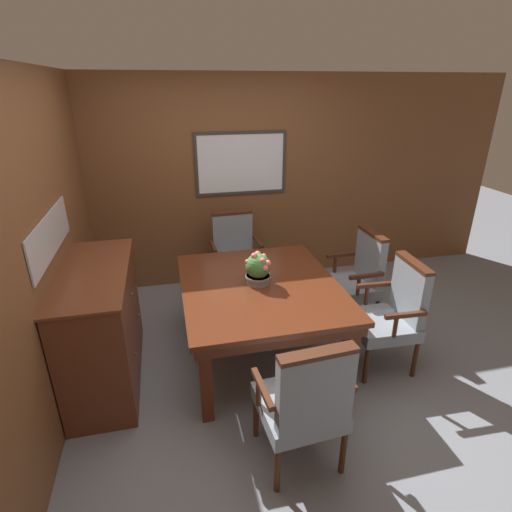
{
  "coord_description": "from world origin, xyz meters",
  "views": [
    {
      "loc": [
        -0.68,
        -2.75,
        2.31
      ],
      "look_at": [
        0.05,
        0.39,
        0.93
      ],
      "focal_mm": 28.0,
      "sensor_mm": 36.0,
      "label": 1
    }
  ],
  "objects": [
    {
      "name": "potted_plant",
      "position": [
        0.04,
        0.26,
        0.86
      ],
      "size": [
        0.22,
        0.23,
        0.29
      ],
      "color": "gray",
      "rests_on": "dining_table"
    },
    {
      "name": "dining_table",
      "position": [
        0.05,
        0.24,
        0.64
      ],
      "size": [
        1.34,
        1.57,
        0.73
      ],
      "color": "#562614",
      "rests_on": "ground_plane"
    },
    {
      "name": "chair_right_near",
      "position": [
        1.13,
        -0.14,
        0.52
      ],
      "size": [
        0.53,
        0.57,
        0.99
      ],
      "rotation": [
        0.0,
        0.0,
        -1.61
      ],
      "color": "#472314",
      "rests_on": "ground_plane"
    },
    {
      "name": "wall_back",
      "position": [
        0.0,
        1.89,
        1.23
      ],
      "size": [
        7.2,
        0.08,
        2.45
      ],
      "color": "brown",
      "rests_on": "ground_plane"
    },
    {
      "name": "chair_head_far",
      "position": [
        0.05,
        1.43,
        0.52
      ],
      "size": [
        0.57,
        0.53,
        0.99
      ],
      "rotation": [
        0.0,
        0.0,
        0.05
      ],
      "color": "#472314",
      "rests_on": "ground_plane"
    },
    {
      "name": "sideboard_cabinet",
      "position": [
        -1.27,
        0.22,
        0.5
      ],
      "size": [
        0.52,
        1.32,
        1.0
      ],
      "color": "brown",
      "rests_on": "ground_plane"
    },
    {
      "name": "chair_right_far",
      "position": [
        1.15,
        0.57,
        0.52
      ],
      "size": [
        0.52,
        0.56,
        0.99
      ],
      "rotation": [
        0.0,
        0.0,
        -1.55
      ],
      "color": "#472314",
      "rests_on": "ground_plane"
    },
    {
      "name": "ground_plane",
      "position": [
        0.0,
        0.0,
        0.0
      ],
      "size": [
        14.0,
        14.0,
        0.0
      ],
      "primitive_type": "plane",
      "color": "gray"
    },
    {
      "name": "wall_left",
      "position": [
        -1.55,
        0.0,
        1.23
      ],
      "size": [
        0.08,
        7.2,
        2.45
      ],
      "color": "brown",
      "rests_on": "ground_plane"
    },
    {
      "name": "chair_head_near",
      "position": [
        0.05,
        -0.97,
        0.52
      ],
      "size": [
        0.58,
        0.54,
        0.99
      ],
      "rotation": [
        0.0,
        0.0,
        3.21
      ],
      "color": "#472314",
      "rests_on": "ground_plane"
    }
  ]
}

